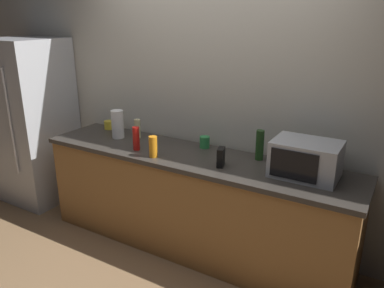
# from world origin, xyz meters

# --- Properties ---
(ground_plane) EXTENTS (8.00, 8.00, 0.00)m
(ground_plane) POSITION_xyz_m (0.00, 0.00, 0.00)
(ground_plane) COLOR #93704C
(back_wall) EXTENTS (6.40, 0.10, 2.70)m
(back_wall) POSITION_xyz_m (0.00, 0.81, 1.35)
(back_wall) COLOR beige
(back_wall) RESTS_ON ground_plane
(counter_run) EXTENTS (2.84, 0.64, 0.90)m
(counter_run) POSITION_xyz_m (0.00, 0.40, 0.45)
(counter_run) COLOR #9E6B38
(counter_run) RESTS_ON ground_plane
(refrigerator) EXTENTS (0.72, 0.73, 1.80)m
(refrigerator) POSITION_xyz_m (-2.05, 0.40, 0.90)
(refrigerator) COLOR #B7BABF
(refrigerator) RESTS_ON ground_plane
(microwave) EXTENTS (0.48, 0.35, 0.27)m
(microwave) POSITION_xyz_m (0.94, 0.45, 1.04)
(microwave) COLOR #B7BABF
(microwave) RESTS_ON counter_run
(paper_towel_roll) EXTENTS (0.12, 0.12, 0.27)m
(paper_towel_roll) POSITION_xyz_m (-0.86, 0.45, 1.04)
(paper_towel_roll) COLOR white
(paper_towel_roll) RESTS_ON counter_run
(cordless_phone) EXTENTS (0.08, 0.12, 0.15)m
(cordless_phone) POSITION_xyz_m (0.32, 0.31, 0.98)
(cordless_phone) COLOR black
(cordless_phone) RESTS_ON counter_run
(bottle_dish_soap) EXTENTS (0.07, 0.07, 0.18)m
(bottle_dish_soap) POSITION_xyz_m (-0.26, 0.20, 0.99)
(bottle_dish_soap) COLOR orange
(bottle_dish_soap) RESTS_ON counter_run
(bottle_hot_sauce) EXTENTS (0.06, 0.06, 0.21)m
(bottle_hot_sauce) POSITION_xyz_m (-0.49, 0.27, 1.00)
(bottle_hot_sauce) COLOR red
(bottle_hot_sauce) RESTS_ON counter_run
(bottle_wine) EXTENTS (0.07, 0.07, 0.25)m
(bottle_wine) POSITION_xyz_m (0.53, 0.60, 1.03)
(bottle_wine) COLOR #1E3F19
(bottle_wine) RESTS_ON counter_run
(bottle_hand_soap) EXTENTS (0.06, 0.06, 0.18)m
(bottle_hand_soap) POSITION_xyz_m (-0.70, 0.54, 0.99)
(bottle_hand_soap) COLOR beige
(bottle_hand_soap) RESTS_ON counter_run
(mug_green) EXTENTS (0.09, 0.09, 0.10)m
(mug_green) POSITION_xyz_m (0.00, 0.62, 0.95)
(mug_green) COLOR #2D8C47
(mug_green) RESTS_ON counter_run
(mug_yellow) EXTENTS (0.09, 0.09, 0.09)m
(mug_yellow) POSITION_xyz_m (-1.14, 0.62, 0.94)
(mug_yellow) COLOR yellow
(mug_yellow) RESTS_ON counter_run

